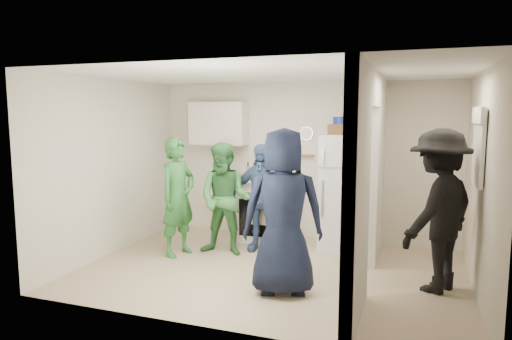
{
  "coord_description": "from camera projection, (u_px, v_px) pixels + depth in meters",
  "views": [
    {
      "loc": [
        1.71,
        -5.42,
        2.03
      ],
      "look_at": [
        -0.35,
        0.4,
        1.25
      ],
      "focal_mm": 32.0,
      "sensor_mm": 36.0,
      "label": 1
    }
  ],
  "objects": [
    {
      "name": "wall_right",
      "position": [
        482.0,
        185.0,
        4.94
      ],
      "size": [
        0.0,
        3.4,
        3.4
      ],
      "primitive_type": "plane",
      "rotation": [
        1.57,
        0.0,
        -1.57
      ],
      "color": "silver",
      "rests_on": "floor"
    },
    {
      "name": "bottle_e",
      "position": [
        278.0,
        171.0,
        7.32
      ],
      "size": [
        0.07,
        0.07,
        0.27
      ],
      "primitive_type": "cylinder",
      "color": "#A0A7B1",
      "rests_on": "stove"
    },
    {
      "name": "blue_bowl",
      "position": [
        341.0,
        120.0,
        6.74
      ],
      "size": [
        0.24,
        0.24,
        0.11
      ],
      "primitive_type": "cylinder",
      "color": "navy",
      "rests_on": "wicker_basket"
    },
    {
      "name": "person_denim",
      "position": [
        261.0,
        198.0,
        6.68
      ],
      "size": [
        0.95,
        0.44,
        1.58
      ],
      "primitive_type": "imported",
      "rotation": [
        0.0,
        0.0,
        -0.05
      ],
      "color": "#3C5384",
      "rests_on": "floor"
    },
    {
      "name": "red_cup",
      "position": [
        277.0,
        179.0,
        6.95
      ],
      "size": [
        0.09,
        0.09,
        0.12
      ],
      "primitive_type": "cylinder",
      "color": "#B01B0B",
      "rests_on": "stove"
    },
    {
      "name": "bottle_b",
      "position": [
        255.0,
        171.0,
        7.16
      ],
      "size": [
        0.06,
        0.06,
        0.3
      ],
      "primitive_type": "cylinder",
      "color": "#204C19",
      "rests_on": "stove"
    },
    {
      "name": "nook_window_frame",
      "position": [
        479.0,
        147.0,
        5.09
      ],
      "size": [
        0.04,
        0.76,
        0.86
      ],
      "primitive_type": "cube",
      "color": "white",
      "rests_on": "wall_right"
    },
    {
      "name": "person_navy",
      "position": [
        283.0,
        212.0,
        5.06
      ],
      "size": [
        1.05,
        0.85,
        1.87
      ],
      "primitive_type": "imported",
      "rotation": [
        0.0,
        0.0,
        -2.83
      ],
      "color": "black",
      "rests_on": "floor"
    },
    {
      "name": "bottle_h",
      "position": [
        248.0,
        171.0,
        7.18
      ],
      "size": [
        0.06,
        0.06,
        0.29
      ],
      "primitive_type": "cylinder",
      "color": "#92979C",
      "rests_on": "stove"
    },
    {
      "name": "bottle_g",
      "position": [
        287.0,
        172.0,
        7.25
      ],
      "size": [
        0.07,
        0.07,
        0.24
      ],
      "primitive_type": "cylinder",
      "color": "olive",
      "rests_on": "stove"
    },
    {
      "name": "stove",
      "position": [
        268.0,
        210.0,
        7.28
      ],
      "size": [
        0.81,
        0.68,
        0.97
      ],
      "primitive_type": "cube",
      "color": "white",
      "rests_on": "floor"
    },
    {
      "name": "wall_clock",
      "position": [
        306.0,
        133.0,
        7.23
      ],
      "size": [
        0.22,
        0.02,
        0.22
      ],
      "primitive_type": "cylinder",
      "rotation": [
        1.57,
        0.0,
        0.0
      ],
      "color": "white",
      "rests_on": "wall_back"
    },
    {
      "name": "bottle_f",
      "position": [
        279.0,
        170.0,
        7.16
      ],
      "size": [
        0.07,
        0.07,
        0.32
      ],
      "primitive_type": "cylinder",
      "color": "#1A3412",
      "rests_on": "stove"
    },
    {
      "name": "spice_shelf",
      "position": [
        303.0,
        155.0,
        7.27
      ],
      "size": [
        0.35,
        0.08,
        0.03
      ],
      "primitive_type": "cube",
      "color": "olive",
      "rests_on": "wall_back"
    },
    {
      "name": "partition_pier_front",
      "position": [
        357.0,
        195.0,
        4.31
      ],
      "size": [
        0.12,
        1.2,
        2.5
      ],
      "primitive_type": "cube",
      "color": "silver",
      "rests_on": "floor"
    },
    {
      "name": "wicker_basket",
      "position": [
        341.0,
        129.0,
        6.76
      ],
      "size": [
        0.35,
        0.25,
        0.15
      ],
      "primitive_type": "cube",
      "color": "brown",
      "rests_on": "fridge"
    },
    {
      "name": "bottle_c",
      "position": [
        267.0,
        171.0,
        7.37
      ],
      "size": [
        0.06,
        0.06,
        0.25
      ],
      "primitive_type": "cylinder",
      "color": "#B3BDC2",
      "rests_on": "stove"
    },
    {
      "name": "person_green_center",
      "position": [
        225.0,
        199.0,
        6.5
      ],
      "size": [
        0.81,
        0.65,
        1.61
      ],
      "primitive_type": "imported",
      "rotation": [
        0.0,
        0.0,
        0.06
      ],
      "color": "#3C8A4A",
      "rests_on": "floor"
    },
    {
      "name": "fridge",
      "position": [
        345.0,
        192.0,
        6.79
      ],
      "size": [
        0.7,
        0.68,
        1.71
      ],
      "primitive_type": "cube",
      "color": "silver",
      "rests_on": "floor"
    },
    {
      "name": "yellow_cup_stack_top",
      "position": [
        362.0,
        126.0,
        6.51
      ],
      "size": [
        0.09,
        0.09,
        0.25
      ],
      "primitive_type": "cylinder",
      "color": "#F7F414",
      "rests_on": "fridge"
    },
    {
      "name": "bottle_i",
      "position": [
        274.0,
        171.0,
        7.28
      ],
      "size": [
        0.07,
        0.07,
        0.27
      ],
      "primitive_type": "cylinder",
      "color": "#52240E",
      "rests_on": "stove"
    },
    {
      "name": "wall_left",
      "position": [
        112.0,
        167.0,
        6.53
      ],
      "size": [
        0.0,
        3.4,
        3.4
      ],
      "primitive_type": "plane",
      "rotation": [
        1.57,
        0.0,
        1.57
      ],
      "color": "silver",
      "rests_on": "floor"
    },
    {
      "name": "wall_back",
      "position": [
        303.0,
        161.0,
        7.33
      ],
      "size": [
        4.8,
        0.0,
        4.8
      ],
      "primitive_type": "plane",
      "rotation": [
        1.57,
        0.0,
        0.0
      ],
      "color": "silver",
      "rests_on": "floor"
    },
    {
      "name": "floor",
      "position": [
        271.0,
        271.0,
        5.89
      ],
      "size": [
        4.8,
        4.8,
        0.0
      ],
      "primitive_type": "plane",
      "color": "tan",
      "rests_on": "ground"
    },
    {
      "name": "person_green_left",
      "position": [
        178.0,
        197.0,
        6.47
      ],
      "size": [
        0.55,
        0.7,
        1.68
      ],
      "primitive_type": "imported",
      "rotation": [
        0.0,
        0.0,
        1.3
      ],
      "color": "#2E7438",
      "rests_on": "floor"
    },
    {
      "name": "ceiling",
      "position": [
        272.0,
        74.0,
        5.58
      ],
      "size": [
        4.8,
        4.8,
        0.0
      ],
      "primitive_type": "plane",
      "rotation": [
        3.14,
        0.0,
        0.0
      ],
      "color": "white",
      "rests_on": "wall_back"
    },
    {
      "name": "person_nook",
      "position": [
        439.0,
        210.0,
        5.15
      ],
      "size": [
        1.21,
        1.38,
        1.86
      ],
      "primitive_type": "imported",
      "rotation": [
        0.0,
        0.0,
        -2.11
      ],
      "color": "black",
      "rests_on": "floor"
    },
    {
      "name": "upper_cabinet",
      "position": [
        219.0,
        123.0,
        7.55
      ],
      "size": [
        0.95,
        0.34,
        0.7
      ],
      "primitive_type": "cube",
      "color": "silver",
      "rests_on": "wall_back"
    },
    {
      "name": "partition_pier_back",
      "position": [
        377.0,
        169.0,
        6.37
      ],
      "size": [
        0.12,
        1.2,
        2.5
      ],
      "primitive_type": "cube",
      "color": "silver",
      "rests_on": "floor"
    },
    {
      "name": "wall_front",
      "position": [
        215.0,
        199.0,
        4.14
      ],
      "size": [
        4.8,
        0.0,
        4.8
      ],
      "primitive_type": "plane",
      "rotation": [
        -1.57,
        0.0,
        0.0
      ],
      "color": "silver",
      "rests_on": "floor"
    },
    {
      "name": "partition_header",
      "position": [
        372.0,
        89.0,
        5.21
      ],
      "size": [
        0.12,
        1.0,
        0.4
      ],
      "primitive_type": "cube",
      "color": "silver",
      "rests_on": "partition_pier_back"
    },
    {
      "name": "bottle_a",
      "position": [
        254.0,
        170.0,
        7.41
      ],
      "size": [
        0.06,
        0.06,
        0.26
      ],
      "primitive_type": "cylinder",
      "color": "maroon",
      "rests_on": "stove"
    },
    {
      "name": "bottle_d",
      "position": [
        268.0,
        171.0,
        7.16
      ],
      "size": [
        0.07,
        0.07,
        0.3
      ],
      "primitive_type": "cylinder",
      "color": "#5D1B10",
      "rests_on": "stove"
    },
    {
      "name": "yellow_cup_stack_stove",
      "position": [
        256.0,
        174.0,
        7.03
      ],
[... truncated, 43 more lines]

